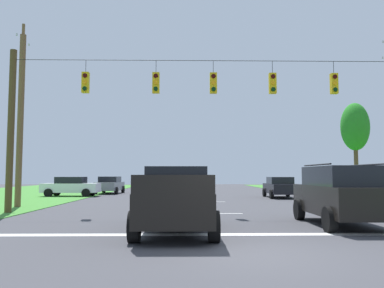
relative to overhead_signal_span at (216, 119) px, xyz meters
name	(u,v)px	position (x,y,z in m)	size (l,w,h in m)	color
ground_plane	(244,253)	(-0.12, -9.01, -4.21)	(120.00, 120.00, 0.00)	#3D3D42
stop_bar_stripe	(230,234)	(-0.12, -6.38, -4.21)	(15.78, 0.45, 0.01)	white
lane_dash_0	(214,213)	(-0.12, -0.38, -4.21)	(0.15, 2.50, 0.01)	white
lane_dash_1	(205,202)	(-0.12, 7.01, -4.21)	(0.15, 2.50, 0.01)	white
lane_dash_2	(200,195)	(-0.12, 15.34, -4.21)	(0.15, 2.50, 0.01)	white
overhead_signal_span	(216,119)	(0.00, 0.00, 0.00)	(18.88, 0.31, 7.39)	#4E3C21
pickup_truck	(176,199)	(-1.67, -5.77, -3.24)	(2.30, 5.41, 1.95)	black
suv_black	(341,194)	(3.87, -4.47, -3.15)	(2.27, 4.83, 2.05)	black
distant_car_crossing_white	(71,186)	(-10.26, 13.15, -3.42)	(4.34, 2.10, 1.52)	silver
distant_car_oncoming	(110,185)	(-8.10, 17.69, -3.42)	(2.18, 4.38, 1.52)	slate
distant_car_far_parked	(280,187)	(5.63, 11.26, -3.42)	(2.10, 4.34, 1.52)	black
utility_pole_near_left	(20,117)	(-10.11, 3.05, 0.53)	(0.32, 1.67, 9.80)	brown
tree_roadside_right	(355,128)	(13.83, 16.84, 1.67)	(2.48, 2.48, 8.10)	brown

